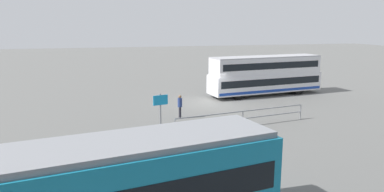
% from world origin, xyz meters
% --- Properties ---
extents(ground_plane, '(160.00, 160.00, 0.00)m').
position_xyz_m(ground_plane, '(0.00, 0.00, 0.00)').
color(ground_plane, slate).
extents(double_decker_bus, '(11.40, 3.73, 3.71)m').
position_xyz_m(double_decker_bus, '(-5.89, -2.82, 1.90)').
color(double_decker_bus, white).
rests_on(double_decker_bus, ground).
extents(pedestrian_near_railing, '(0.34, 0.36, 1.70)m').
position_xyz_m(pedestrian_near_railing, '(3.98, 3.42, 0.98)').
color(pedestrian_near_railing, black).
rests_on(pedestrian_near_railing, ground).
extents(pedestrian_railing, '(9.54, 1.44, 1.08)m').
position_xyz_m(pedestrian_railing, '(0.51, 6.65, 0.75)').
color(pedestrian_railing, gray).
rests_on(pedestrian_railing, ground).
extents(info_sign, '(0.97, 0.28, 2.40)m').
position_xyz_m(info_sign, '(5.87, 6.06, 1.64)').
color(info_sign, slate).
rests_on(info_sign, ground).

